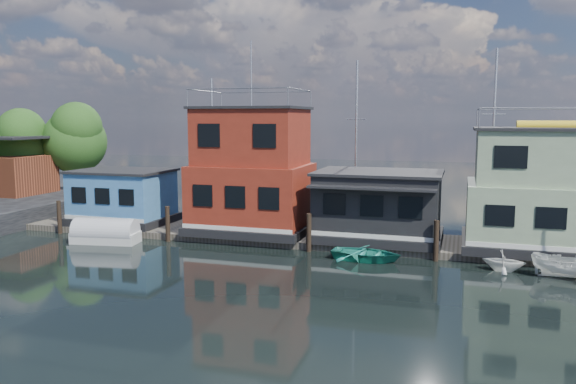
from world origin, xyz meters
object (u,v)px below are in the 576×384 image
(motorboat, at_px, (567,266))
(dinghy_white, at_px, (504,261))
(houseboat_green, at_px, (545,192))
(tarp_runabout, at_px, (106,233))
(houseboat_blue, at_px, (123,197))
(dinghy_teal, at_px, (366,254))
(houseboat_red, at_px, (252,173))
(houseboat_dark, at_px, (378,205))

(motorboat, relative_size, dinghy_white, 1.57)
(houseboat_green, relative_size, tarp_runabout, 2.01)
(houseboat_blue, distance_m, dinghy_teal, 17.96)
(houseboat_red, height_order, houseboat_dark, houseboat_red)
(houseboat_red, distance_m, tarp_runabout, 9.67)
(houseboat_dark, xyz_separation_m, houseboat_green, (9.00, 0.02, 1.13))
(houseboat_green, xyz_separation_m, motorboat, (0.59, -4.42, -2.93))
(houseboat_green, bearing_deg, tarp_runabout, -170.25)
(houseboat_blue, relative_size, motorboat, 2.00)
(dinghy_white, bearing_deg, dinghy_teal, 99.01)
(dinghy_teal, relative_size, tarp_runabout, 0.89)
(dinghy_teal, xyz_separation_m, motorboat, (9.64, -0.58, 0.23))
(dinghy_teal, relative_size, motorboat, 1.16)
(houseboat_green, bearing_deg, houseboat_red, -180.00)
(houseboat_red, xyz_separation_m, houseboat_green, (17.00, 0.00, -0.55))
(houseboat_dark, distance_m, dinghy_teal, 4.33)
(houseboat_dark, bearing_deg, dinghy_teal, -90.76)
(dinghy_teal, bearing_deg, motorboat, -87.87)
(houseboat_blue, xyz_separation_m, houseboat_red, (9.50, 0.00, 1.90))
(houseboat_dark, bearing_deg, houseboat_red, 179.86)
(houseboat_blue, xyz_separation_m, houseboat_green, (26.50, 0.00, 1.34))
(dinghy_teal, xyz_separation_m, tarp_runabout, (-15.88, -0.45, 0.22))
(houseboat_blue, distance_m, houseboat_green, 26.53)
(houseboat_blue, relative_size, houseboat_green, 0.76)
(motorboat, bearing_deg, houseboat_dark, 77.09)
(houseboat_green, bearing_deg, dinghy_teal, -157.01)
(dinghy_white, bearing_deg, houseboat_blue, 90.14)
(motorboat, xyz_separation_m, tarp_runabout, (-25.52, 0.13, -0.01))
(houseboat_blue, height_order, houseboat_red, houseboat_red)
(houseboat_red, relative_size, dinghy_white, 5.82)
(dinghy_teal, bearing_deg, dinghy_white, -84.57)
(houseboat_red, bearing_deg, houseboat_dark, -0.14)
(houseboat_dark, distance_m, dinghy_white, 8.05)
(houseboat_dark, xyz_separation_m, dinghy_teal, (-0.05, -3.82, -2.03))
(dinghy_white, bearing_deg, houseboat_green, -20.27)
(houseboat_red, relative_size, houseboat_green, 1.41)
(houseboat_dark, bearing_deg, houseboat_blue, 179.94)
(dinghy_white, bearing_deg, tarp_runabout, 100.23)
(houseboat_blue, distance_m, tarp_runabout, 4.84)
(houseboat_blue, distance_m, houseboat_dark, 17.50)
(houseboat_dark, height_order, houseboat_green, houseboat_green)
(houseboat_blue, bearing_deg, dinghy_teal, -12.41)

